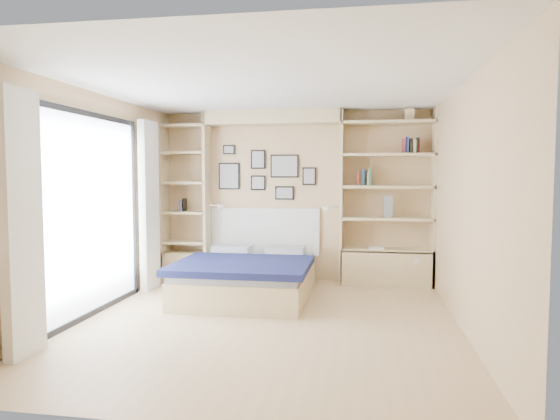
# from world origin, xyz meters

# --- Properties ---
(ground) EXTENTS (4.50, 4.50, 0.00)m
(ground) POSITION_xyz_m (0.00, 0.00, 0.00)
(ground) COLOR tan
(ground) RESTS_ON ground
(room_shell) EXTENTS (4.50, 4.50, 4.50)m
(room_shell) POSITION_xyz_m (-0.39, 1.52, 1.08)
(room_shell) COLOR tan
(room_shell) RESTS_ON ground
(bed) EXTENTS (1.65, 2.15, 1.07)m
(bed) POSITION_xyz_m (-0.45, 1.12, 0.27)
(bed) COLOR beige
(bed) RESTS_ON ground
(photo_gallery) EXTENTS (1.48, 0.02, 0.82)m
(photo_gallery) POSITION_xyz_m (-0.45, 2.22, 1.60)
(photo_gallery) COLOR black
(photo_gallery) RESTS_ON ground
(reading_lamps) EXTENTS (1.92, 0.12, 0.15)m
(reading_lamps) POSITION_xyz_m (-0.30, 2.00, 1.10)
(reading_lamps) COLOR silver
(reading_lamps) RESTS_ON ground
(shelf_decor) EXTENTS (3.49, 0.23, 2.03)m
(shelf_decor) POSITION_xyz_m (1.11, 2.07, 1.69)
(shelf_decor) COLOR #A51E1E
(shelf_decor) RESTS_ON ground
(deck_chair) EXTENTS (0.60, 0.88, 0.83)m
(deck_chair) POSITION_xyz_m (-3.19, 0.41, 0.39)
(deck_chair) COLOR tan
(deck_chair) RESTS_ON ground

